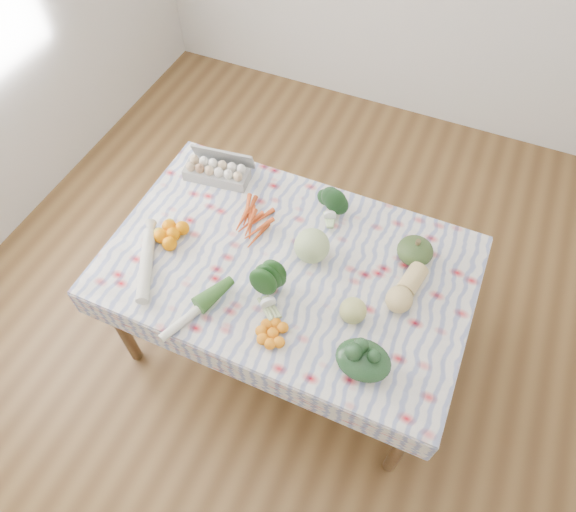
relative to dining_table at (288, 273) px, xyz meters
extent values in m
plane|color=brown|center=(0.00, 0.00, -0.68)|extent=(4.50, 4.50, 0.00)
cube|color=brown|center=(0.00, 0.00, 0.05)|extent=(1.60, 1.00, 0.04)
cylinder|color=brown|center=(-0.74, -0.44, -0.32)|extent=(0.06, 0.06, 0.71)
cylinder|color=brown|center=(0.74, -0.44, -0.32)|extent=(0.06, 0.06, 0.71)
cylinder|color=brown|center=(-0.74, 0.44, -0.32)|extent=(0.06, 0.06, 0.71)
cylinder|color=brown|center=(0.74, 0.44, -0.32)|extent=(0.06, 0.06, 0.71)
cube|color=silver|center=(0.00, 0.00, 0.08)|extent=(1.66, 1.06, 0.01)
cube|color=#9A9B96|center=(-0.55, 0.34, 0.13)|extent=(0.35, 0.18, 0.09)
cube|color=#D34D1B|center=(-0.24, 0.13, 0.10)|extent=(0.24, 0.22, 0.04)
ellipsoid|color=#153716|center=(0.07, 0.36, 0.15)|extent=(0.19, 0.18, 0.14)
ellipsoid|color=#3B5426|center=(0.51, 0.26, 0.14)|extent=(0.21, 0.21, 0.11)
sphere|color=#ACC57F|center=(0.08, 0.08, 0.16)|extent=(0.16, 0.16, 0.16)
ellipsoid|color=#D7B970|center=(0.53, 0.05, 0.14)|extent=(0.16, 0.27, 0.12)
cube|color=orange|center=(-0.55, -0.09, 0.12)|extent=(0.23, 0.23, 0.07)
ellipsoid|color=#184115|center=(-0.02, -0.21, 0.15)|extent=(0.24, 0.24, 0.13)
cube|color=orange|center=(0.09, -0.36, 0.11)|extent=(0.20, 0.20, 0.05)
sphere|color=#BFC36B|center=(0.36, -0.15, 0.14)|extent=(0.13, 0.13, 0.11)
ellipsoid|color=#17341A|center=(0.47, -0.34, 0.13)|extent=(0.27, 0.24, 0.10)
cylinder|color=beige|center=(-0.57, -0.28, 0.11)|extent=(0.23, 0.38, 0.06)
cylinder|color=silver|center=(-0.25, -0.39, 0.10)|extent=(0.18, 0.37, 0.04)
camera|label=1|loc=(0.54, -1.22, 2.01)|focal=32.00mm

